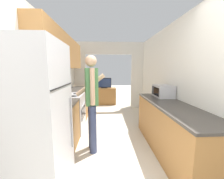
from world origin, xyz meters
TOP-DOWN VIEW (x-y plane):
  - wall_left at (-1.26, 1.91)m, footprint 0.38×6.63m
  - wall_right at (1.34, 1.52)m, footprint 0.06×6.63m
  - wall_far_with_doorway at (0.00, 4.26)m, footprint 3.02×0.06m
  - counter_left at (-1.01, 2.53)m, footprint 0.62×2.92m
  - counter_right at (1.01, 1.29)m, footprint 0.62×2.18m
  - refrigerator at (-0.98, 0.62)m, footprint 0.70×0.78m
  - range_oven at (-1.00, 2.30)m, footprint 0.66×0.77m
  - person at (-0.39, 1.43)m, footprint 0.56×0.43m
  - microwave at (1.12, 1.94)m, footprint 0.35×0.48m
  - tv_cabinet at (-0.18, 4.87)m, footprint 0.98×0.42m
  - television at (-0.18, 4.82)m, footprint 0.60×0.16m

SIDE VIEW (x-z plane):
  - tv_cabinet at x=-0.18m, z-range 0.00..0.71m
  - counter_right at x=1.01m, z-range 0.00..0.89m
  - counter_left at x=-1.01m, z-range 0.00..0.89m
  - range_oven at x=-1.00m, z-range -0.06..0.97m
  - refrigerator at x=-0.98m, z-range 0.00..1.81m
  - television at x=-0.18m, z-range 0.71..1.14m
  - person at x=-0.39m, z-range 0.07..1.81m
  - microwave at x=1.12m, z-range 0.89..1.15m
  - wall_right at x=1.34m, z-range 0.00..2.50m
  - wall_far_with_doorway at x=0.00m, z-range 0.20..2.70m
  - wall_left at x=-1.26m, z-range 0.27..2.77m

